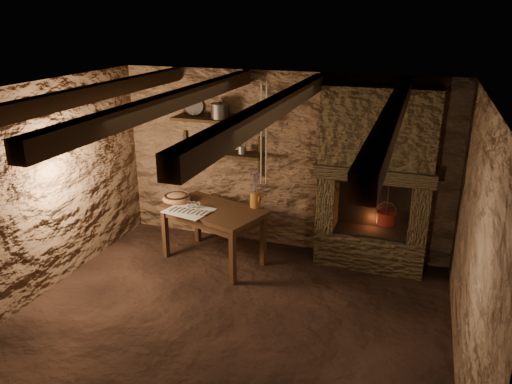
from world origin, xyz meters
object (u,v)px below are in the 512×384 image
(stoneware_jug, at_px, (255,193))
(red_pot, at_px, (386,217))
(work_table, at_px, (213,233))
(iron_stockpot, at_px, (220,112))
(wooden_bowl, at_px, (177,199))

(stoneware_jug, relative_size, red_pot, 0.84)
(work_table, relative_size, iron_stockpot, 6.01)
(stoneware_jug, relative_size, iron_stockpot, 1.86)
(work_table, height_order, iron_stockpot, iron_stockpot)
(wooden_bowl, distance_m, red_pot, 2.69)
(work_table, bearing_deg, red_pot, 31.89)
(iron_stockpot, bearing_deg, wooden_bowl, -128.63)
(wooden_bowl, height_order, red_pot, red_pot)
(wooden_bowl, distance_m, iron_stockpot, 1.28)
(stoneware_jug, height_order, red_pot, stoneware_jug)
(iron_stockpot, bearing_deg, red_pot, -3.07)
(work_table, relative_size, red_pot, 2.70)
(work_table, xyz_separation_m, stoneware_jug, (0.50, 0.23, 0.53))
(red_pot, bearing_deg, wooden_bowl, -171.16)
(wooden_bowl, relative_size, red_pot, 0.68)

